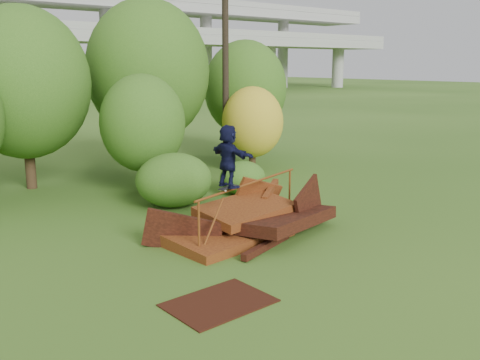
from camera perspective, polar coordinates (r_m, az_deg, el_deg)
ground at (r=14.08m, az=7.79°, el=-7.28°), size 240.00×240.00×0.00m
scrap_pile at (r=14.88m, az=1.25°, el=-4.45°), size 5.54×3.01×1.89m
grind_rail at (r=14.87m, az=1.06°, el=-1.29°), size 4.70×1.41×1.47m
skateboard at (r=13.97m, az=-1.24°, el=-0.79°), size 0.70×0.36×0.07m
skater at (r=13.80m, az=-1.25°, el=2.57°), size 0.50×1.52×1.63m
flat_plate at (r=10.98m, az=-2.25°, el=-12.96°), size 2.06×1.48×0.03m
tree_1 at (r=21.51m, az=-22.13°, el=9.57°), size 4.89×4.89×6.80m
tree_2 at (r=19.73m, az=-10.34°, el=5.96°), size 3.08×3.08×4.35m
tree_3 at (r=24.02m, az=-9.78°, el=11.36°), size 5.36×5.36×7.43m
tree_4 at (r=23.48m, az=1.34°, el=6.18°), size 2.70×2.70×3.73m
tree_5 at (r=27.24m, az=0.56°, el=9.74°), size 4.16×4.16×5.85m
shrub_left at (r=17.92m, az=-7.05°, el=0.01°), size 2.59×2.39×1.80m
shrub_right at (r=19.48m, az=0.28°, el=0.25°), size 1.73×1.59×1.23m
utility_pole at (r=23.57m, az=-1.56°, el=12.35°), size 1.40×0.28×9.24m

